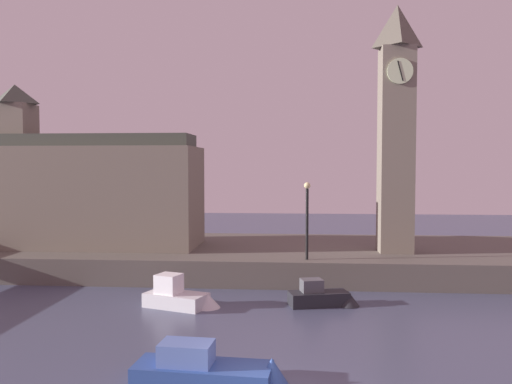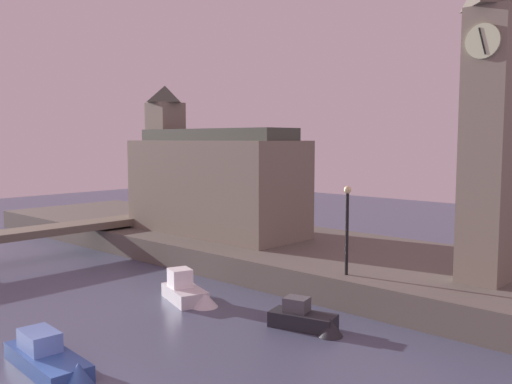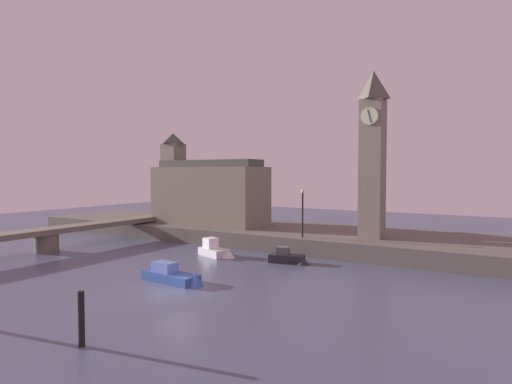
{
  "view_description": "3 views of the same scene",
  "coord_description": "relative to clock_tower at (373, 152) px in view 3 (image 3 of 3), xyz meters",
  "views": [
    {
      "loc": [
        0.75,
        -14.14,
        6.7
      ],
      "look_at": [
        -1.65,
        16.41,
        5.18
      ],
      "focal_mm": 36.97,
      "sensor_mm": 36.0,
      "label": 1
    },
    {
      "loc": [
        15.87,
        -7.17,
        8.03
      ],
      "look_at": [
        -4.03,
        14.39,
        5.21
      ],
      "focal_mm": 38.9,
      "sensor_mm": 36.0,
      "label": 2
    },
    {
      "loc": [
        17.56,
        -19.74,
        7.35
      ],
      "look_at": [
        -4.92,
        17.27,
        5.34
      ],
      "focal_mm": 30.07,
      "sensor_mm": 36.0,
      "label": 3
    }
  ],
  "objects": [
    {
      "name": "bridge_span",
      "position": [
        -25.91,
        -14.4,
        -7.49
      ],
      "size": [
        2.33,
        32.56,
        2.17
      ],
      "color": "#6B6051",
      "rests_on": "ground"
    },
    {
      "name": "parliament_hall",
      "position": [
        -19.35,
        0.95,
        -3.98
      ],
      "size": [
        13.18,
        5.37,
        10.5
      ],
      "color": "slate",
      "rests_on": "far_embankment"
    },
    {
      "name": "streetlamp",
      "position": [
        -5.35,
        -3.07,
        -4.96
      ],
      "size": [
        0.36,
        0.36,
        4.3
      ],
      "color": "black",
      "rests_on": "far_embankment"
    },
    {
      "name": "boat_ferry_white",
      "position": [
        -11.32,
        -7.94,
        -8.61
      ],
      "size": [
        3.91,
        2.33,
        1.57
      ],
      "color": "silver",
      "rests_on": "ground"
    },
    {
      "name": "clock_tower",
      "position": [
        0.0,
        0.0,
        0.0
      ],
      "size": [
        2.15,
        2.2,
        14.76
      ],
      "color": "slate",
      "rests_on": "far_embankment"
    },
    {
      "name": "far_embankment",
      "position": [
        -6.64,
        1.88,
        -8.36
      ],
      "size": [
        70.0,
        12.0,
        1.5
      ],
      "primitive_type": "cube",
      "color": "#5B544C",
      "rests_on": "ground"
    },
    {
      "name": "boat_tour_blue",
      "position": [
        -8.26,
        -16.53,
        -8.69
      ],
      "size": [
        5.02,
        1.81,
        1.48
      ],
      "color": "#2D4C93",
      "rests_on": "ground"
    },
    {
      "name": "ground_plane",
      "position": [
        -6.64,
        -18.12,
        -9.11
      ],
      "size": [
        120.0,
        120.0,
        0.0
      ],
      "primitive_type": "plane",
      "color": "#474C66"
    },
    {
      "name": "mooring_post_right",
      "position": [
        -4.6,
        -26.51,
        -7.93
      ],
      "size": [
        0.27,
        0.27,
        2.36
      ],
      "primitive_type": "cylinder",
      "color": "black",
      "rests_on": "ground"
    },
    {
      "name": "boat_barge_dark",
      "position": [
        -4.58,
        -7.1,
        -8.68
      ],
      "size": [
        3.57,
        1.84,
        1.27
      ],
      "color": "#232328",
      "rests_on": "ground"
    }
  ]
}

